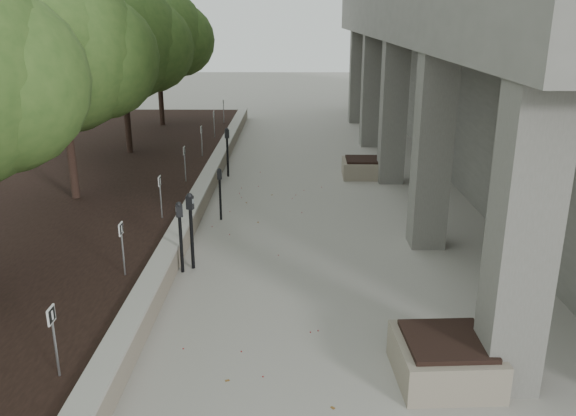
{
  "coord_description": "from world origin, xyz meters",
  "views": [
    {
      "loc": [
        0.59,
        -5.81,
        4.71
      ],
      "look_at": [
        0.46,
        5.22,
        1.06
      ],
      "focal_mm": 36.75,
      "sensor_mm": 36.0,
      "label": 1
    }
  ],
  "objects_px": {
    "crabapple_tree_3": "(63,86)",
    "parking_meter_4": "(220,194)",
    "crabapple_tree_4": "(123,67)",
    "planter_back": "(362,167)",
    "parking_meter_5": "(227,152)",
    "planter_front": "(445,358)",
    "parking_meter_2": "(191,231)",
    "parking_meter_3": "(181,237)",
    "crabapple_tree_5": "(158,56)"
  },
  "relations": [
    {
      "from": "crabapple_tree_3",
      "to": "parking_meter_4",
      "type": "bearing_deg",
      "value": -7.42
    },
    {
      "from": "crabapple_tree_4",
      "to": "planter_back",
      "type": "height_order",
      "value": "crabapple_tree_4"
    },
    {
      "from": "crabapple_tree_4",
      "to": "parking_meter_5",
      "type": "height_order",
      "value": "crabapple_tree_4"
    },
    {
      "from": "planter_front",
      "to": "parking_meter_4",
      "type": "bearing_deg",
      "value": 120.57
    },
    {
      "from": "parking_meter_2",
      "to": "parking_meter_3",
      "type": "relative_size",
      "value": 1.08
    },
    {
      "from": "crabapple_tree_3",
      "to": "parking_meter_3",
      "type": "relative_size",
      "value": 3.85
    },
    {
      "from": "crabapple_tree_3",
      "to": "crabapple_tree_5",
      "type": "xyz_separation_m",
      "value": [
        0.0,
        10.0,
        0.0
      ]
    },
    {
      "from": "crabapple_tree_3",
      "to": "parking_meter_4",
      "type": "height_order",
      "value": "crabapple_tree_3"
    },
    {
      "from": "crabapple_tree_3",
      "to": "crabapple_tree_4",
      "type": "relative_size",
      "value": 1.0
    },
    {
      "from": "crabapple_tree_5",
      "to": "parking_meter_4",
      "type": "bearing_deg",
      "value": -70.9
    },
    {
      "from": "parking_meter_4",
      "to": "crabapple_tree_4",
      "type": "bearing_deg",
      "value": 116.73
    },
    {
      "from": "parking_meter_5",
      "to": "crabapple_tree_5",
      "type": "bearing_deg",
      "value": 100.51
    },
    {
      "from": "parking_meter_4",
      "to": "parking_meter_5",
      "type": "height_order",
      "value": "parking_meter_5"
    },
    {
      "from": "parking_meter_5",
      "to": "planter_front",
      "type": "xyz_separation_m",
      "value": [
        4.05,
        -10.39,
        -0.44
      ]
    },
    {
      "from": "parking_meter_3",
      "to": "crabapple_tree_5",
      "type": "bearing_deg",
      "value": 82.07
    },
    {
      "from": "parking_meter_2",
      "to": "planter_back",
      "type": "height_order",
      "value": "parking_meter_2"
    },
    {
      "from": "crabapple_tree_5",
      "to": "planter_back",
      "type": "bearing_deg",
      "value": -40.93
    },
    {
      "from": "crabapple_tree_4",
      "to": "planter_back",
      "type": "xyz_separation_m",
      "value": [
        7.45,
        -1.46,
        -2.84
      ]
    },
    {
      "from": "crabapple_tree_3",
      "to": "parking_meter_4",
      "type": "xyz_separation_m",
      "value": [
        3.63,
        -0.47,
        -2.48
      ]
    },
    {
      "from": "planter_front",
      "to": "crabapple_tree_3",
      "type": "bearing_deg",
      "value": 137.09
    },
    {
      "from": "parking_meter_4",
      "to": "planter_back",
      "type": "bearing_deg",
      "value": 39.58
    },
    {
      "from": "parking_meter_2",
      "to": "planter_front",
      "type": "distance_m",
      "value": 5.39
    },
    {
      "from": "crabapple_tree_5",
      "to": "parking_meter_3",
      "type": "bearing_deg",
      "value": -76.46
    },
    {
      "from": "parking_meter_2",
      "to": "parking_meter_5",
      "type": "distance_m",
      "value": 6.8
    },
    {
      "from": "parking_meter_3",
      "to": "planter_front",
      "type": "distance_m",
      "value": 5.41
    },
    {
      "from": "crabapple_tree_5",
      "to": "parking_meter_2",
      "type": "height_order",
      "value": "crabapple_tree_5"
    },
    {
      "from": "crabapple_tree_4",
      "to": "parking_meter_3",
      "type": "height_order",
      "value": "crabapple_tree_4"
    },
    {
      "from": "parking_meter_4",
      "to": "planter_back",
      "type": "relative_size",
      "value": 1.07
    },
    {
      "from": "crabapple_tree_3",
      "to": "planter_back",
      "type": "height_order",
      "value": "crabapple_tree_3"
    },
    {
      "from": "crabapple_tree_4",
      "to": "parking_meter_2",
      "type": "distance_m",
      "value": 9.3
    },
    {
      "from": "crabapple_tree_3",
      "to": "planter_back",
      "type": "bearing_deg",
      "value": 25.42
    },
    {
      "from": "parking_meter_5",
      "to": "planter_back",
      "type": "xyz_separation_m",
      "value": [
        4.08,
        0.06,
        -0.47
      ]
    },
    {
      "from": "planter_front",
      "to": "parking_meter_5",
      "type": "bearing_deg",
      "value": 111.32
    },
    {
      "from": "parking_meter_2",
      "to": "parking_meter_4",
      "type": "distance_m",
      "value": 2.85
    },
    {
      "from": "crabapple_tree_3",
      "to": "planter_front",
      "type": "bearing_deg",
      "value": -42.91
    },
    {
      "from": "parking_meter_4",
      "to": "planter_back",
      "type": "xyz_separation_m",
      "value": [
        3.82,
        4.01,
        -0.36
      ]
    },
    {
      "from": "planter_back",
      "to": "crabapple_tree_4",
      "type": "bearing_deg",
      "value": 168.91
    },
    {
      "from": "crabapple_tree_3",
      "to": "crabapple_tree_5",
      "type": "distance_m",
      "value": 10.0
    },
    {
      "from": "parking_meter_4",
      "to": "parking_meter_2",
      "type": "bearing_deg",
      "value": -100.81
    },
    {
      "from": "parking_meter_5",
      "to": "parking_meter_2",
      "type": "bearing_deg",
      "value": -106.39
    },
    {
      "from": "parking_meter_2",
      "to": "parking_meter_4",
      "type": "xyz_separation_m",
      "value": [
        0.2,
        2.84,
        -0.13
      ]
    },
    {
      "from": "planter_front",
      "to": "planter_back",
      "type": "distance_m",
      "value": 10.44
    },
    {
      "from": "planter_back",
      "to": "crabapple_tree_5",
      "type": "bearing_deg",
      "value": 139.07
    },
    {
      "from": "crabapple_tree_3",
      "to": "parking_meter_3",
      "type": "bearing_deg",
      "value": -47.06
    },
    {
      "from": "crabapple_tree_4",
      "to": "parking_meter_2",
      "type": "xyz_separation_m",
      "value": [
        3.43,
        -8.31,
        -2.35
      ]
    },
    {
      "from": "parking_meter_5",
      "to": "parking_meter_3",
      "type": "bearing_deg",
      "value": -107.85
    },
    {
      "from": "crabapple_tree_5",
      "to": "planter_front",
      "type": "height_order",
      "value": "crabapple_tree_5"
    },
    {
      "from": "parking_meter_3",
      "to": "planter_back",
      "type": "relative_size",
      "value": 1.19
    },
    {
      "from": "crabapple_tree_5",
      "to": "planter_back",
      "type": "xyz_separation_m",
      "value": [
        7.45,
        -6.46,
        -2.84
      ]
    },
    {
      "from": "crabapple_tree_3",
      "to": "planter_back",
      "type": "distance_m",
      "value": 8.72
    }
  ]
}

